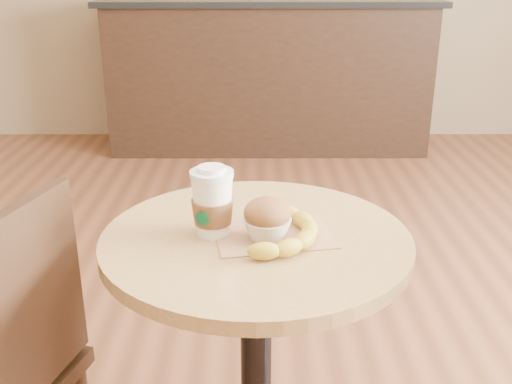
# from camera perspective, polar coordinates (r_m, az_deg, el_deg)

# --- Properties ---
(cafe_table) EXTENTS (0.65, 0.65, 0.75)m
(cafe_table) POSITION_cam_1_polar(r_m,az_deg,el_deg) (1.37, 0.00, -13.08)
(cafe_table) COLOR black
(cafe_table) RESTS_ON ground
(service_counter) EXTENTS (2.30, 0.65, 1.04)m
(service_counter) POSITION_cam_1_polar(r_m,az_deg,el_deg) (4.33, 1.22, 11.05)
(service_counter) COLOR black
(service_counter) RESTS_ON ground
(kraft_bag) EXTENTS (0.27, 0.22, 0.00)m
(kraft_bag) POSITION_cam_1_polar(r_m,az_deg,el_deg) (1.25, 1.62, -4.02)
(kraft_bag) COLOR #A67450
(kraft_bag) RESTS_ON cafe_table
(coffee_cup) EXTENTS (0.09, 0.09, 0.15)m
(coffee_cup) POSITION_cam_1_polar(r_m,az_deg,el_deg) (1.23, -4.17, -1.20)
(coffee_cup) COLOR white
(coffee_cup) RESTS_ON cafe_table
(muffin) EXTENTS (0.10, 0.10, 0.09)m
(muffin) POSITION_cam_1_polar(r_m,az_deg,el_deg) (1.21, 1.10, -2.61)
(muffin) COLOR silver
(muffin) RESTS_ON kraft_bag
(banana) EXTENTS (0.24, 0.29, 0.03)m
(banana) POSITION_cam_1_polar(r_m,az_deg,el_deg) (1.22, 2.96, -3.71)
(banana) COLOR gold
(banana) RESTS_ON kraft_bag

